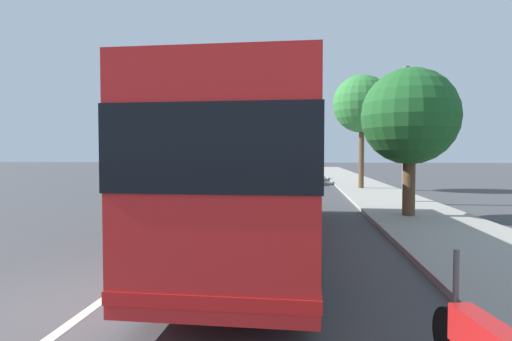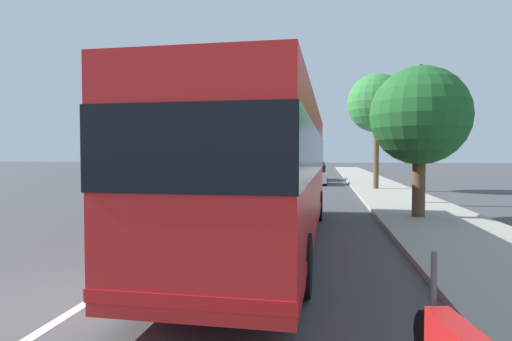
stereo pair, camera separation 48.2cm
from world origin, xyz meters
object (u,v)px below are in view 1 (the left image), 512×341
coach_bus (266,167)px  roadside_tree_far_block (362,104)px  car_oncoming (241,174)px  utility_pole (406,136)px  roadside_tree_mid_block (410,117)px  car_side_street (262,167)px  car_behind_bus (299,175)px  car_ahead_same_lane (299,171)px

coach_bus → roadside_tree_far_block: size_ratio=1.69×
car_oncoming → utility_pole: utility_pole is taller
car_oncoming → roadside_tree_mid_block: bearing=23.8°
car_side_street → roadside_tree_far_block: size_ratio=0.66×
car_behind_bus → car_side_street: bearing=13.8°
car_ahead_same_lane → car_behind_bus: bearing=-179.5°
coach_bus → car_oncoming: 22.15m
car_oncoming → car_behind_bus: size_ratio=1.13×
car_oncoming → car_side_street: car_oncoming is taller
coach_bus → car_side_street: bearing=6.7°
car_ahead_same_lane → utility_pole: size_ratio=0.73×
car_side_street → roadside_tree_mid_block: roadside_tree_mid_block is taller
car_behind_bus → car_side_street: 18.10m
car_oncoming → car_ahead_same_lane: size_ratio=0.99×
car_oncoming → roadside_tree_far_block: 11.10m
car_oncoming → car_behind_bus: car_oncoming is taller
car_oncoming → car_ahead_same_lane: bearing=134.2°
roadside_tree_mid_block → utility_pole: utility_pole is taller
car_oncoming → roadside_tree_far_block: bearing=54.1°
coach_bus → roadside_tree_far_block: roadside_tree_far_block is taller
car_behind_bus → car_side_street: size_ratio=0.83×
coach_bus → roadside_tree_mid_block: 6.48m
roadside_tree_far_block → utility_pole: 7.70m
car_behind_bus → roadside_tree_far_block: roadside_tree_far_block is taller
car_behind_bus → utility_pole: size_ratio=0.65×
car_oncoming → car_side_street: 16.85m
car_behind_bus → car_ahead_same_lane: (5.24, 0.10, 0.06)m
car_side_street → car_behind_bus: bearing=12.0°
car_behind_bus → car_ahead_same_lane: size_ratio=0.88×
roadside_tree_mid_block → coach_bus: bearing=134.0°
roadside_tree_mid_block → utility_pole: bearing=-11.6°
car_behind_bus → car_ahead_same_lane: 5.24m
coach_bus → roadside_tree_mid_block: (4.36, -4.52, 1.58)m
car_behind_bus → car_oncoming: bearing=80.7°
car_ahead_same_lane → roadside_tree_far_block: 11.87m
roadside_tree_mid_block → utility_pole: size_ratio=0.84×
car_oncoming → roadside_tree_mid_block: 19.53m
utility_pole → car_ahead_same_lane: bearing=15.6°
car_ahead_same_lane → utility_pole: utility_pole is taller
car_oncoming → roadside_tree_far_block: (-5.65, -8.37, 4.61)m
car_oncoming → car_side_street: (16.85, 0.03, -0.03)m
roadside_tree_mid_block → car_ahead_same_lane: bearing=10.3°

